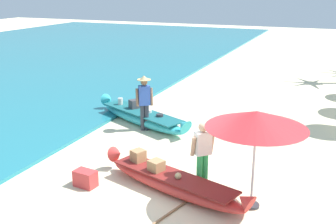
% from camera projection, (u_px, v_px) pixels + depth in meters
% --- Properties ---
extents(ground_plane, '(80.00, 80.00, 0.00)m').
position_uv_depth(ground_plane, '(165.00, 187.00, 9.82)').
color(ground_plane, beige).
extents(boat_red_foreground, '(4.03, 1.78, 0.71)m').
position_uv_depth(boat_red_foreground, '(172.00, 182.00, 9.53)').
color(boat_red_foreground, red).
rests_on(boat_red_foreground, ground).
extents(boat_cyan_midground, '(4.22, 2.44, 0.74)m').
position_uv_depth(boat_cyan_midground, '(142.00, 117.00, 14.17)').
color(boat_cyan_midground, '#33B2BC').
rests_on(boat_cyan_midground, ground).
extents(person_vendor_hatted, '(0.57, 0.48, 1.82)m').
position_uv_depth(person_vendor_hatted, '(144.00, 99.00, 13.35)').
color(person_vendor_hatted, '#333842').
rests_on(person_vendor_hatted, ground).
extents(person_tourist_customer, '(0.53, 0.51, 1.66)m').
position_uv_depth(person_tourist_customer, '(203.00, 152.00, 9.43)').
color(person_tourist_customer, green).
rests_on(person_tourist_customer, ground).
extents(patio_umbrella_large, '(2.09, 2.09, 2.15)m').
position_uv_depth(patio_umbrella_large, '(256.00, 120.00, 8.39)').
color(patio_umbrella_large, '#B7B7BC').
rests_on(patio_umbrella_large, ground).
extents(cooler_box, '(0.56, 0.39, 0.40)m').
position_uv_depth(cooler_box, '(85.00, 179.00, 9.81)').
color(cooler_box, '#C63838').
rests_on(cooler_box, ground).
extents(paddle, '(0.65, 1.73, 0.05)m').
position_uv_depth(paddle, '(160.00, 220.00, 8.40)').
color(paddle, '#8E6B47').
rests_on(paddle, ground).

